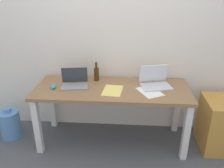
{
  "coord_description": "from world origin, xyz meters",
  "views": [
    {
      "loc": [
        0.17,
        -2.43,
        1.87
      ],
      "look_at": [
        0.0,
        0.0,
        0.79
      ],
      "focal_mm": 37.09,
      "sensor_mm": 36.0,
      "label": 1
    }
  ],
  "objects_px": {
    "desk": "(112,96)",
    "laptop_right": "(155,82)",
    "filing_cabinet": "(219,124)",
    "computer_mouse": "(53,87)",
    "water_cooler_jug": "(10,124)",
    "beer_bottle": "(96,74)",
    "laptop_left": "(75,82)"
  },
  "relations": [
    {
      "from": "laptop_right",
      "to": "water_cooler_jug",
      "type": "xyz_separation_m",
      "value": [
        -1.82,
        -0.1,
        -0.6
      ]
    },
    {
      "from": "laptop_left",
      "to": "computer_mouse",
      "type": "distance_m",
      "value": 0.25
    },
    {
      "from": "beer_bottle",
      "to": "computer_mouse",
      "type": "relative_size",
      "value": 2.36
    },
    {
      "from": "water_cooler_jug",
      "to": "desk",
      "type": "bearing_deg",
      "value": 0.33
    },
    {
      "from": "computer_mouse",
      "to": "water_cooler_jug",
      "type": "relative_size",
      "value": 0.24
    },
    {
      "from": "laptop_left",
      "to": "computer_mouse",
      "type": "relative_size",
      "value": 3.34
    },
    {
      "from": "laptop_right",
      "to": "filing_cabinet",
      "type": "distance_m",
      "value": 0.92
    },
    {
      "from": "laptop_left",
      "to": "beer_bottle",
      "type": "relative_size",
      "value": 1.42
    },
    {
      "from": "desk",
      "to": "laptop_left",
      "type": "distance_m",
      "value": 0.47
    },
    {
      "from": "laptop_right",
      "to": "filing_cabinet",
      "type": "bearing_deg",
      "value": -8.34
    },
    {
      "from": "laptop_right",
      "to": "filing_cabinet",
      "type": "height_order",
      "value": "laptop_right"
    },
    {
      "from": "laptop_right",
      "to": "beer_bottle",
      "type": "xyz_separation_m",
      "value": [
        -0.71,
        0.12,
        0.04
      ]
    },
    {
      "from": "laptop_right",
      "to": "beer_bottle",
      "type": "bearing_deg",
      "value": 170.34
    },
    {
      "from": "desk",
      "to": "laptop_right",
      "type": "xyz_separation_m",
      "value": [
        0.5,
        0.09,
        0.15
      ]
    },
    {
      "from": "beer_bottle",
      "to": "filing_cabinet",
      "type": "height_order",
      "value": "beer_bottle"
    },
    {
      "from": "beer_bottle",
      "to": "filing_cabinet",
      "type": "distance_m",
      "value": 1.59
    },
    {
      "from": "beer_bottle",
      "to": "water_cooler_jug",
      "type": "xyz_separation_m",
      "value": [
        -1.11,
        -0.22,
        -0.64
      ]
    },
    {
      "from": "laptop_right",
      "to": "computer_mouse",
      "type": "bearing_deg",
      "value": -173.31
    },
    {
      "from": "computer_mouse",
      "to": "desk",
      "type": "bearing_deg",
      "value": 0.04
    },
    {
      "from": "desk",
      "to": "water_cooler_jug",
      "type": "relative_size",
      "value": 4.32
    },
    {
      "from": "desk",
      "to": "laptop_left",
      "type": "bearing_deg",
      "value": 176.69
    },
    {
      "from": "laptop_left",
      "to": "filing_cabinet",
      "type": "height_order",
      "value": "laptop_left"
    },
    {
      "from": "water_cooler_jug",
      "to": "laptop_right",
      "type": "bearing_deg",
      "value": 3.08
    },
    {
      "from": "desk",
      "to": "beer_bottle",
      "type": "relative_size",
      "value": 7.62
    },
    {
      "from": "filing_cabinet",
      "to": "beer_bottle",
      "type": "bearing_deg",
      "value": 171.03
    },
    {
      "from": "laptop_left",
      "to": "computer_mouse",
      "type": "xyz_separation_m",
      "value": [
        -0.24,
        -0.07,
        -0.03
      ]
    },
    {
      "from": "desk",
      "to": "computer_mouse",
      "type": "distance_m",
      "value": 0.69
    },
    {
      "from": "laptop_right",
      "to": "laptop_left",
      "type": "bearing_deg",
      "value": -176.08
    },
    {
      "from": "laptop_right",
      "to": "filing_cabinet",
      "type": "xyz_separation_m",
      "value": [
        0.78,
        -0.11,
        -0.48
      ]
    },
    {
      "from": "beer_bottle",
      "to": "water_cooler_jug",
      "type": "relative_size",
      "value": 0.57
    },
    {
      "from": "desk",
      "to": "computer_mouse",
      "type": "relative_size",
      "value": 17.96
    },
    {
      "from": "desk",
      "to": "computer_mouse",
      "type": "height_order",
      "value": "computer_mouse"
    }
  ]
}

